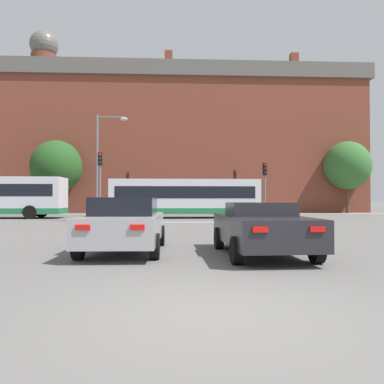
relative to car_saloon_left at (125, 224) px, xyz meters
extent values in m
plane|color=#605E5B|center=(1.86, -5.76, -0.78)|extent=(400.00, 400.00, 0.00)
cube|color=silver|center=(1.86, 13.11, -0.78)|extent=(8.01, 0.30, 0.01)
cube|color=gray|center=(1.86, 26.21, -0.77)|extent=(68.90, 2.50, 0.01)
cube|color=brown|center=(0.22, 35.30, 6.52)|extent=(44.93, 12.83, 14.60)
cube|color=#5B5954|center=(0.22, 35.30, 14.66)|extent=(45.82, 13.34, 1.67)
cube|color=brown|center=(-14.43, 36.92, 16.67)|extent=(0.90, 0.90, 2.35)
cube|color=brown|center=(0.77, 32.63, 16.67)|extent=(0.90, 0.90, 2.35)
cube|color=brown|center=(15.56, 32.61, 16.67)|extent=(0.90, 0.90, 2.35)
cylinder|color=brown|center=(-14.37, 35.30, 16.83)|extent=(3.01, 3.01, 2.66)
sphere|color=#5B5954|center=(-14.37, 35.30, 19.41)|extent=(3.35, 3.35, 3.35)
cube|color=#9E9EA3|center=(0.00, 0.01, -0.10)|extent=(2.02, 4.44, 0.71)
cube|color=black|center=(0.00, -0.03, 0.49)|extent=(1.70, 2.01, 0.49)
cylinder|color=black|center=(-0.90, 1.39, -0.46)|extent=(0.23, 0.64, 0.64)
cylinder|color=black|center=(0.95, 1.36, -0.46)|extent=(0.23, 0.64, 0.64)
cylinder|color=black|center=(-0.95, -1.34, -0.46)|extent=(0.23, 0.64, 0.64)
cylinder|color=black|center=(0.90, -1.37, -0.46)|extent=(0.23, 0.64, 0.64)
cube|color=red|center=(-0.64, -2.20, 0.07)|extent=(0.32, 0.06, 0.12)
cube|color=red|center=(0.56, -2.22, 0.07)|extent=(0.32, 0.06, 0.12)
cube|color=#232328|center=(3.67, -0.82, -0.10)|extent=(2.06, 4.32, 0.71)
cube|color=#232328|center=(3.66, -0.71, 0.43)|extent=(1.70, 1.33, 0.35)
cylinder|color=black|center=(2.70, 0.48, -0.46)|extent=(0.24, 0.65, 0.64)
cylinder|color=black|center=(4.56, 0.53, -0.46)|extent=(0.24, 0.65, 0.64)
cylinder|color=black|center=(2.77, -2.17, -0.46)|extent=(0.24, 0.65, 0.64)
cylinder|color=black|center=(4.63, -2.12, -0.46)|extent=(0.24, 0.65, 0.64)
cube|color=red|center=(3.13, -2.99, 0.07)|extent=(0.32, 0.06, 0.12)
cube|color=red|center=(4.33, -2.96, 0.07)|extent=(0.32, 0.06, 0.12)
cube|color=silver|center=(2.25, 18.43, 0.88)|extent=(11.36, 2.60, 2.62)
cube|color=#1E7042|center=(2.25, 18.43, -0.21)|extent=(11.38, 2.62, 0.44)
cube|color=black|center=(2.25, 18.43, 1.19)|extent=(10.45, 2.63, 0.90)
cylinder|color=black|center=(-1.28, 17.19, -0.28)|extent=(1.00, 0.28, 1.00)
cylinder|color=black|center=(-1.28, 19.68, -0.28)|extent=(1.00, 0.28, 1.00)
cylinder|color=black|center=(5.77, 17.19, -0.28)|extent=(1.00, 0.28, 1.00)
cylinder|color=black|center=(5.77, 19.68, -0.28)|extent=(1.00, 0.28, 1.00)
cylinder|color=black|center=(-9.16, 17.42, -0.28)|extent=(1.00, 0.28, 1.00)
cylinder|color=black|center=(-9.16, 19.80, -0.28)|extent=(1.00, 0.28, 1.00)
cylinder|color=slate|center=(7.27, 13.38, 0.73)|extent=(0.12, 0.12, 3.02)
cube|color=black|center=(7.27, 13.38, 2.64)|extent=(0.26, 0.20, 0.80)
sphere|color=red|center=(7.27, 13.25, 2.90)|extent=(0.17, 0.17, 0.17)
sphere|color=black|center=(7.27, 13.25, 2.64)|extent=(0.17, 0.17, 0.17)
sphere|color=black|center=(7.27, 13.25, 2.39)|extent=(0.17, 0.17, 0.17)
cylinder|color=slate|center=(-3.32, 13.50, 1.04)|extent=(0.12, 0.12, 3.64)
cube|color=black|center=(-3.32, 13.50, 3.26)|extent=(0.26, 0.20, 0.80)
sphere|color=red|center=(-3.32, 13.37, 3.51)|extent=(0.17, 0.17, 0.17)
sphere|color=black|center=(-3.32, 13.37, 3.26)|extent=(0.17, 0.17, 0.17)
sphere|color=black|center=(-3.32, 13.37, 3.00)|extent=(0.17, 0.17, 0.17)
cylinder|color=slate|center=(-3.00, 25.33, 0.86)|extent=(0.12, 0.12, 3.27)
cube|color=black|center=(-3.00, 25.33, 2.89)|extent=(0.26, 0.20, 0.80)
sphere|color=red|center=(-3.00, 25.20, 3.15)|extent=(0.17, 0.17, 0.17)
sphere|color=black|center=(-3.00, 25.20, 2.89)|extent=(0.17, 0.17, 0.17)
sphere|color=black|center=(-3.00, 25.20, 2.63)|extent=(0.17, 0.17, 0.17)
cylinder|color=slate|center=(7.31, 25.40, 0.95)|extent=(0.12, 0.12, 3.47)
cube|color=black|center=(7.31, 25.40, 3.09)|extent=(0.26, 0.20, 0.80)
sphere|color=red|center=(7.31, 25.28, 3.34)|extent=(0.17, 0.17, 0.17)
sphere|color=black|center=(7.31, 25.28, 3.09)|extent=(0.17, 0.17, 0.17)
sphere|color=black|center=(7.31, 25.28, 2.83)|extent=(0.17, 0.17, 0.17)
cylinder|color=slate|center=(-3.62, 14.00, 2.70)|extent=(0.16, 0.16, 6.96)
cylinder|color=slate|center=(-2.76, 14.00, 6.03)|extent=(1.73, 0.10, 0.10)
ellipsoid|color=#B2B2B7|center=(-1.90, 14.00, 5.93)|extent=(0.50, 0.36, 0.22)
cylinder|color=#333851|center=(-4.91, 25.28, -0.41)|extent=(0.13, 0.13, 0.75)
cylinder|color=#333851|center=(-4.99, 25.43, -0.41)|extent=(0.13, 0.13, 0.75)
cube|color=#232328|center=(-4.95, 25.36, 0.26)|extent=(0.38, 0.46, 0.59)
sphere|color=tan|center=(-4.95, 25.36, 0.67)|extent=(0.22, 0.22, 0.22)
cylinder|color=black|center=(-1.57, 26.50, -0.40)|extent=(0.13, 0.13, 0.76)
cylinder|color=black|center=(-1.74, 26.51, -0.40)|extent=(0.13, 0.13, 0.76)
cube|color=tan|center=(-1.66, 26.51, 0.28)|extent=(0.42, 0.25, 0.60)
sphere|color=tan|center=(-1.66, 26.51, 0.70)|extent=(0.23, 0.23, 0.23)
cylinder|color=#4C3823|center=(19.72, 28.05, 0.70)|extent=(0.36, 0.36, 2.96)
ellipsoid|color=#33662D|center=(19.72, 28.05, 4.24)|extent=(4.85, 4.85, 5.09)
cylinder|color=#4C3823|center=(-10.25, 27.08, 0.51)|extent=(0.36, 0.36, 2.58)
ellipsoid|color=#234C1E|center=(-10.25, 27.08, 3.91)|extent=(4.97, 4.97, 5.22)
camera|label=1|loc=(1.35, -10.55, 0.70)|focal=35.00mm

